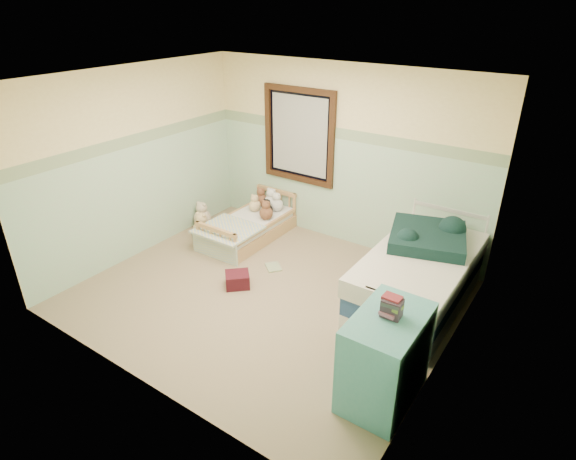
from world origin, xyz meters
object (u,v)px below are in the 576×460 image
Objects in this scene: dresser at (385,358)px; floor_book at (273,267)px; plush_floor_cream at (202,218)px; plush_floor_tan at (202,229)px; toddler_bed_frame at (249,232)px; twin_bed_frame at (416,295)px; red_pillow at (237,280)px.

floor_book is at bearing 149.49° from dresser.
plush_floor_cream is 0.39m from plush_floor_tan.
twin_bed_frame is at bearing -4.25° from toddler_bed_frame.
plush_floor_tan is 0.92× the size of red_pillow.
dresser reaches higher than plush_floor_cream.
twin_bed_frame reaches higher than toddler_bed_frame.
floor_book is (1.40, -0.12, -0.12)m from plush_floor_tan.
dresser is at bearing -23.61° from plush_floor_cream.
dresser is at bearing -80.07° from twin_bed_frame.
toddler_bed_frame is 5.41× the size of plush_floor_cream.
twin_bed_frame is at bearing 48.27° from floor_book.
plush_floor_cream is 0.31× the size of dresser.
red_pillow is 1.24× the size of floor_book.
twin_bed_frame is 6.73× the size of red_pillow.
plush_floor_cream is at bearing 178.33° from twin_bed_frame.
plush_floor_tan is 3.24m from twin_bed_frame.
red_pillow is at bearing -155.07° from twin_bed_frame.
dresser reaches higher than red_pillow.
twin_bed_frame is at bearing -1.67° from plush_floor_cream.
dresser is at bearing -21.25° from plush_floor_tan.
dresser is (3.77, -1.65, 0.30)m from plush_floor_cream.
plush_floor_tan reaches higher than red_pillow.
plush_floor_cream is 1.01× the size of plush_floor_tan.
plush_floor_tan reaches higher than toddler_bed_frame.
plush_floor_cream is 1.15× the size of floor_book.
toddler_bed_frame is 0.95m from floor_book.
floor_book is (0.11, 0.60, -0.08)m from red_pillow.
plush_floor_cream is 4.13m from dresser.
dresser is 3.68× the size of floor_book.
plush_floor_tan is (0.26, -0.28, -0.00)m from plush_floor_cream.
toddler_bed_frame reaches higher than floor_book.
twin_bed_frame reaches higher than floor_book.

